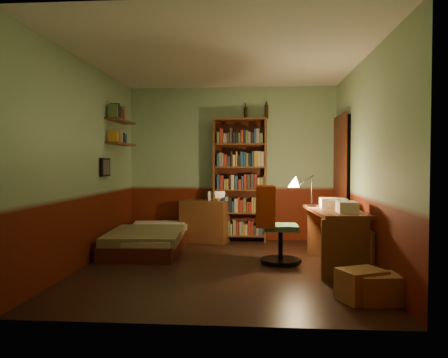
# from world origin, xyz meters

# --- Properties ---
(floor) EXTENTS (3.50, 4.00, 0.02)m
(floor) POSITION_xyz_m (0.00, 0.00, -0.01)
(floor) COLOR black
(floor) RESTS_ON ground
(ceiling) EXTENTS (3.50, 4.00, 0.02)m
(ceiling) POSITION_xyz_m (0.00, 0.00, 2.61)
(ceiling) COLOR silver
(ceiling) RESTS_ON wall_back
(wall_back) EXTENTS (3.50, 0.02, 2.60)m
(wall_back) POSITION_xyz_m (0.00, 2.01, 1.30)
(wall_back) COLOR #89AD85
(wall_back) RESTS_ON ground
(wall_left) EXTENTS (0.02, 4.00, 2.60)m
(wall_left) POSITION_xyz_m (-1.76, 0.00, 1.30)
(wall_left) COLOR #89AD85
(wall_left) RESTS_ON ground
(wall_right) EXTENTS (0.02, 4.00, 2.60)m
(wall_right) POSITION_xyz_m (1.76, 0.00, 1.30)
(wall_right) COLOR #89AD85
(wall_right) RESTS_ON ground
(wall_front) EXTENTS (3.50, 0.02, 2.60)m
(wall_front) POSITION_xyz_m (0.00, -2.01, 1.30)
(wall_front) COLOR #89AD85
(wall_front) RESTS_ON ground
(doorway) EXTENTS (0.06, 0.90, 2.00)m
(doorway) POSITION_xyz_m (1.72, 1.30, 1.00)
(doorway) COLOR black
(doorway) RESTS_ON ground
(door_trim) EXTENTS (0.02, 0.98, 2.08)m
(door_trim) POSITION_xyz_m (1.69, 1.30, 1.00)
(door_trim) COLOR #41180E
(door_trim) RESTS_ON ground
(bed) EXTENTS (1.03, 1.86, 0.55)m
(bed) POSITION_xyz_m (-1.19, 0.97, 0.27)
(bed) COLOR #5E7139
(bed) RESTS_ON ground
(dresser) EXTENTS (0.84, 0.56, 0.69)m
(dresser) POSITION_xyz_m (-0.44, 1.77, 0.34)
(dresser) COLOR brown
(dresser) RESTS_ON ground
(mini_stereo) EXTENTS (0.34, 0.29, 0.15)m
(mini_stereo) POSITION_xyz_m (-0.27, 1.89, 0.76)
(mini_stereo) COLOR #B2B2B7
(mini_stereo) RESTS_ON dresser
(bookshelf) EXTENTS (0.89, 0.32, 2.06)m
(bookshelf) POSITION_xyz_m (0.15, 1.85, 1.03)
(bookshelf) COLOR brown
(bookshelf) RESTS_ON ground
(bottle_left) EXTENTS (0.06, 0.06, 0.21)m
(bottle_left) POSITION_xyz_m (0.24, 1.96, 2.16)
(bottle_left) COLOR black
(bottle_left) RESTS_ON bookshelf
(bottle_right) EXTENTS (0.06, 0.06, 0.23)m
(bottle_right) POSITION_xyz_m (0.59, 1.96, 2.17)
(bottle_right) COLOR black
(bottle_right) RESTS_ON bookshelf
(desk) EXTENTS (0.66, 1.39, 0.72)m
(desk) POSITION_xyz_m (1.41, 0.10, 0.36)
(desk) COLOR brown
(desk) RESTS_ON ground
(paper_stack) EXTENTS (0.22, 0.28, 0.10)m
(paper_stack) POSITION_xyz_m (1.53, 0.56, 0.78)
(paper_stack) COLOR silver
(paper_stack) RESTS_ON desk
(desk_lamp) EXTENTS (0.21, 0.21, 0.58)m
(desk_lamp) POSITION_xyz_m (1.16, 0.47, 1.01)
(desk_lamp) COLOR black
(desk_lamp) RESTS_ON desk
(office_chair) EXTENTS (0.51, 0.45, 1.00)m
(office_chair) POSITION_xyz_m (0.74, 0.27, 0.50)
(office_chair) COLOR #325C40
(office_chair) RESTS_ON ground
(red_jacket) EXTENTS (0.27, 0.46, 0.53)m
(red_jacket) POSITION_xyz_m (0.70, 0.05, 1.27)
(red_jacket) COLOR #AB3811
(red_jacket) RESTS_ON office_chair
(wall_shelf_lower) EXTENTS (0.20, 0.90, 0.03)m
(wall_shelf_lower) POSITION_xyz_m (-1.64, 1.10, 1.60)
(wall_shelf_lower) COLOR brown
(wall_shelf_lower) RESTS_ON wall_left
(wall_shelf_upper) EXTENTS (0.20, 0.90, 0.03)m
(wall_shelf_upper) POSITION_xyz_m (-1.64, 1.10, 1.95)
(wall_shelf_upper) COLOR brown
(wall_shelf_upper) RESTS_ON wall_left
(framed_picture) EXTENTS (0.04, 0.32, 0.26)m
(framed_picture) POSITION_xyz_m (-1.72, 0.60, 1.25)
(framed_picture) COLOR black
(framed_picture) RESTS_ON wall_left
(cardboard_box_a) EXTENTS (0.50, 0.46, 0.30)m
(cardboard_box_a) POSITION_xyz_m (1.42, -1.26, 0.15)
(cardboard_box_a) COLOR olive
(cardboard_box_a) RESTS_ON ground
(cardboard_box_b) EXTENTS (0.42, 0.36, 0.27)m
(cardboard_box_b) POSITION_xyz_m (1.56, -1.32, 0.14)
(cardboard_box_b) COLOR olive
(cardboard_box_b) RESTS_ON ground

